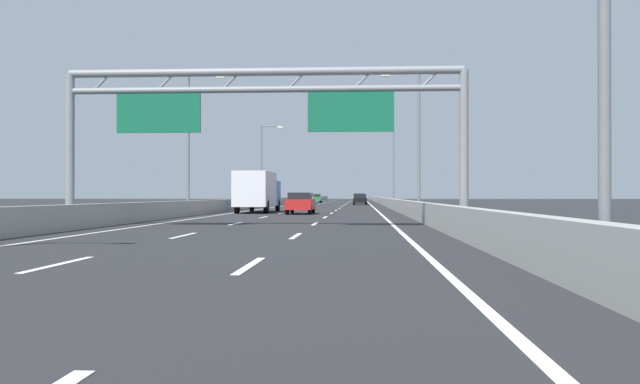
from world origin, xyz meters
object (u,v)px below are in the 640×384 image
(red_car, at_px, (301,203))
(box_truck, at_px, (258,190))
(streetlamp_left_mid, at_px, (192,134))
(streetlamp_right_mid, at_px, (415,133))
(streetlamp_right_far, at_px, (391,160))
(orange_car, at_px, (307,199))
(blue_car, at_px, (360,198))
(yellow_car, at_px, (358,198))
(black_car, at_px, (360,199))
(streetlamp_left_far, at_px, (263,160))
(sign_gantry, at_px, (261,107))
(green_car, at_px, (316,198))

(red_car, height_order, box_truck, box_truck)
(streetlamp_left_mid, relative_size, streetlamp_right_mid, 1.00)
(streetlamp_right_far, height_order, orange_car, streetlamp_right_far)
(blue_car, height_order, yellow_car, blue_car)
(yellow_car, bearing_deg, streetlamp_right_far, -84.68)
(streetlamp_right_mid, height_order, black_car, streetlamp_right_mid)
(streetlamp_left_far, height_order, yellow_car, streetlamp_left_far)
(blue_car, distance_m, red_car, 58.81)
(streetlamp_right_far, xyz_separation_m, orange_car, (-11.02, 16.11, -4.59))
(streetlamp_left_far, distance_m, box_truck, 29.13)
(streetlamp_left_far, xyz_separation_m, black_car, (11.30, 11.03, -4.67))
(sign_gantry, relative_size, green_car, 3.43)
(green_car, relative_size, blue_car, 1.03)
(streetlamp_right_mid, relative_size, streetlamp_left_far, 1.00)
(streetlamp_right_far, relative_size, red_car, 2.12)
(orange_car, distance_m, box_truck, 44.77)
(streetlamp_right_mid, bearing_deg, streetlamp_left_far, 113.75)
(sign_gantry, distance_m, red_car, 20.04)
(streetlamp_left_mid, height_order, streetlamp_right_far, same)
(green_car, xyz_separation_m, blue_car, (7.44, -11.18, 0.02))
(sign_gantry, xyz_separation_m, streetlamp_left_mid, (-7.38, 18.18, 0.59))
(streetlamp_left_mid, xyz_separation_m, red_car, (7.22, 1.44, -4.64))
(streetlamp_left_far, xyz_separation_m, green_car, (3.80, 37.36, -4.64))
(box_truck, bearing_deg, streetlamp_left_far, 97.28)
(streetlamp_left_mid, height_order, streetlamp_right_mid, same)
(red_car, xyz_separation_m, black_car, (4.08, 43.52, -0.03))
(orange_car, bearing_deg, green_car, 90.28)
(sign_gantry, bearing_deg, streetlamp_left_far, 98.06)
(streetlamp_left_mid, distance_m, green_car, 71.55)
(sign_gantry, relative_size, box_truck, 1.81)
(sign_gantry, distance_m, streetlamp_right_far, 52.66)
(sign_gantry, xyz_separation_m, streetlamp_left_far, (-7.38, 52.11, 0.59))
(streetlamp_right_far, height_order, box_truck, streetlamp_right_far)
(streetlamp_right_mid, bearing_deg, green_car, 98.87)
(orange_car, xyz_separation_m, box_truck, (-0.25, -44.77, 0.83))
(streetlamp_left_mid, xyz_separation_m, black_car, (11.30, 44.96, -4.67))
(streetlamp_left_far, xyz_separation_m, red_car, (7.22, -32.49, -4.64))
(streetlamp_right_mid, height_order, blue_car, streetlamp_right_mid)
(streetlamp_left_far, distance_m, blue_car, 28.87)
(streetlamp_right_mid, xyz_separation_m, yellow_car, (-3.98, 76.66, -4.63))
(streetlamp_left_far, bearing_deg, streetlamp_left_mid, -90.00)
(streetlamp_right_far, relative_size, blue_car, 2.08)
(streetlamp_right_far, distance_m, blue_car, 26.84)
(red_car, bearing_deg, orange_car, 93.90)
(streetlamp_right_far, xyz_separation_m, blue_car, (-3.68, 26.19, -4.62))
(box_truck, bearing_deg, green_car, 89.88)
(blue_car, distance_m, black_car, 15.16)
(streetlamp_right_mid, bearing_deg, orange_car, 102.42)
(blue_car, relative_size, yellow_car, 1.08)
(red_car, distance_m, orange_car, 48.71)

